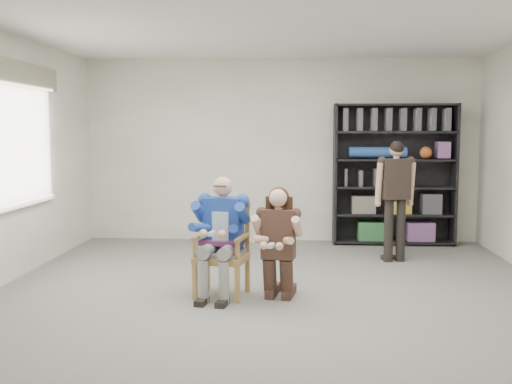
# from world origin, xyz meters

# --- Properties ---
(room_shell) EXTENTS (6.00, 7.00, 2.80)m
(room_shell) POSITION_xyz_m (0.00, 0.00, 1.40)
(room_shell) COLOR beige
(room_shell) RESTS_ON ground
(floor) EXTENTS (6.00, 7.00, 0.01)m
(floor) POSITION_xyz_m (0.00, 0.00, 0.00)
(floor) COLOR #63625C
(floor) RESTS_ON ground
(window_left) EXTENTS (0.16, 2.00, 1.75)m
(window_left) POSITION_xyz_m (-2.95, 1.00, 1.63)
(window_left) COLOR silver
(window_left) RESTS_ON room_shell
(armchair) EXTENTS (0.64, 0.62, 0.96)m
(armchair) POSITION_xyz_m (-0.53, 0.28, 0.48)
(armchair) COLOR olive
(armchair) RESTS_ON floor
(seated_man) EXTENTS (0.65, 0.83, 1.25)m
(seated_man) POSITION_xyz_m (-0.53, 0.28, 0.62)
(seated_man) COLOR #174792
(seated_man) RESTS_ON floor
(kneeling_woman) EXTENTS (0.60, 0.84, 1.14)m
(kneeling_woman) POSITION_xyz_m (0.05, 0.16, 0.57)
(kneeling_woman) COLOR #3D281D
(kneeling_woman) RESTS_ON floor
(bookshelf) EXTENTS (1.80, 0.38, 2.10)m
(bookshelf) POSITION_xyz_m (1.70, 3.28, 1.05)
(bookshelf) COLOR black
(bookshelf) RESTS_ON floor
(standing_man) EXTENTS (0.53, 0.36, 1.58)m
(standing_man) POSITION_xyz_m (1.52, 2.05, 0.79)
(standing_man) COLOR black
(standing_man) RESTS_ON floor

